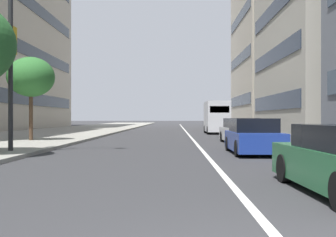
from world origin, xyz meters
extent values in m
cube|color=gray|center=(30.00, 11.95, 0.07)|extent=(160.00, 10.85, 0.15)
cube|color=silver|center=(35.00, 0.00, 0.00)|extent=(110.00, 0.16, 0.01)
cylinder|color=black|center=(5.51, -1.22, 0.31)|extent=(0.63, 0.24, 0.62)
cube|color=navy|center=(12.78, -1.92, 0.51)|extent=(4.27, 1.80, 0.72)
cube|color=black|center=(12.79, -1.92, 1.14)|extent=(2.22, 1.64, 0.54)
cylinder|color=black|center=(14.19, -1.13, 0.31)|extent=(0.62, 0.22, 0.62)
cylinder|color=black|center=(14.18, -2.74, 0.31)|extent=(0.62, 0.22, 0.62)
cylinder|color=black|center=(11.39, -1.11, 0.31)|extent=(0.62, 0.22, 0.62)
cylinder|color=black|center=(11.37, -2.72, 0.31)|extent=(0.62, 0.22, 0.62)
cube|color=silver|center=(19.55, -2.50, 0.52)|extent=(4.51, 1.89, 0.73)
cube|color=black|center=(19.41, -2.51, 1.15)|extent=(2.47, 1.69, 0.53)
cylinder|color=black|center=(21.00, -1.66, 0.31)|extent=(0.63, 0.24, 0.62)
cylinder|color=black|center=(21.05, -3.25, 0.31)|extent=(0.63, 0.24, 0.62)
cylinder|color=black|center=(18.06, -1.75, 0.31)|extent=(0.63, 0.24, 0.62)
cylinder|color=black|center=(18.10, -3.34, 0.31)|extent=(0.63, 0.24, 0.62)
cube|color=silver|center=(33.41, -2.59, 1.56)|extent=(5.06, 1.96, 2.68)
cube|color=black|center=(30.90, -2.59, 2.15)|extent=(0.04, 1.64, 0.56)
cylinder|color=black|center=(35.13, -1.72, 0.36)|extent=(0.72, 0.26, 0.72)
cylinder|color=black|center=(35.13, -3.47, 0.36)|extent=(0.72, 0.26, 0.72)
cylinder|color=black|center=(31.69, -1.71, 0.36)|extent=(0.72, 0.26, 0.72)
cylinder|color=black|center=(31.69, -3.47, 0.36)|extent=(0.72, 0.26, 0.72)
cylinder|color=#232326|center=(12.23, 7.58, 4.31)|extent=(0.18, 0.18, 8.32)
cube|color=gold|center=(11.88, 7.58, 4.51)|extent=(0.56, 0.03, 1.10)
cube|color=gold|center=(12.58, 7.58, 4.51)|extent=(0.56, 0.03, 1.10)
cylinder|color=#473323|center=(19.81, 9.46, 1.46)|extent=(0.22, 0.22, 2.63)
ellipsoid|color=#2D6B2D|center=(19.81, 9.46, 3.78)|extent=(2.69, 2.69, 2.28)
cube|color=#232D3D|center=(36.69, -8.48, 2.96)|extent=(17.53, 0.08, 1.50)
cube|color=#232D3D|center=(36.69, -8.48, 7.51)|extent=(17.53, 0.08, 1.50)
cube|color=#232D3D|center=(36.69, -8.48, 12.06)|extent=(17.53, 0.08, 1.50)
cube|color=#2D3842|center=(57.34, -8.48, 4.01)|extent=(17.47, 0.08, 1.50)
cube|color=#2D3842|center=(57.34, -8.48, 10.17)|extent=(17.47, 0.08, 1.50)
cube|color=#2D3842|center=(57.34, -8.48, 16.34)|extent=(17.47, 0.08, 1.50)
cube|color=#2D3842|center=(48.28, 18.33, 3.70)|extent=(28.37, 0.08, 1.50)
cube|color=#2D3842|center=(48.28, 18.33, 9.39)|extent=(28.37, 0.08, 1.50)
cube|color=#2D3842|center=(48.28, 18.33, 15.07)|extent=(28.37, 0.08, 1.50)
camera|label=1|loc=(-3.54, 1.22, 1.42)|focal=43.74mm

